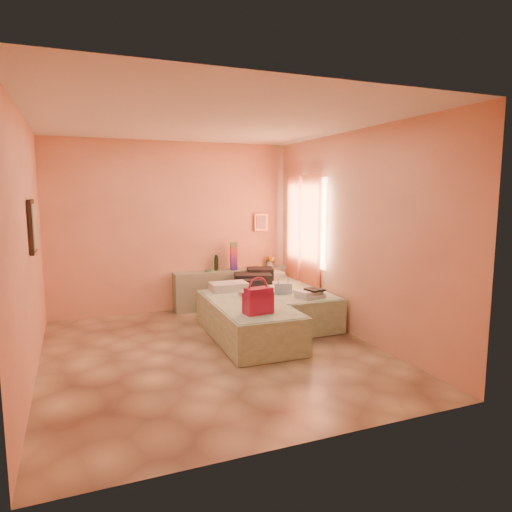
{
  "coord_description": "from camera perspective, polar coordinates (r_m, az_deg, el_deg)",
  "views": [
    {
      "loc": [
        -1.55,
        -5.25,
        1.98
      ],
      "look_at": [
        0.91,
        0.85,
        1.06
      ],
      "focal_mm": 32.0,
      "sensor_mm": 36.0,
      "label": 1
    }
  ],
  "objects": [
    {
      "name": "rainbow_box",
      "position": [
        7.82,
        -2.81,
        -0.04
      ],
      "size": [
        0.11,
        0.11,
        0.48
      ],
      "primitive_type": "cube",
      "rotation": [
        0.0,
        0.0,
        -0.09
      ],
      "color": "#A5143B",
      "rests_on": "headboard_ledge"
    },
    {
      "name": "ground",
      "position": [
        5.82,
        -5.28,
        -11.94
      ],
      "size": [
        4.5,
        4.5,
        0.0
      ],
      "primitive_type": "plane",
      "color": "tan",
      "rests_on": "ground"
    },
    {
      "name": "khaki_garment",
      "position": [
        6.56,
        -0.15,
        -4.76
      ],
      "size": [
        0.43,
        0.37,
        0.06
      ],
      "primitive_type": "cube",
      "rotation": [
        0.0,
        0.0,
        0.24
      ],
      "color": "tan",
      "rests_on": "bed_left"
    },
    {
      "name": "water_bottle",
      "position": [
        7.81,
        -4.99,
        -0.89
      ],
      "size": [
        0.09,
        0.09,
        0.25
      ],
      "primitive_type": "cylinder",
      "rotation": [
        0.0,
        0.0,
        0.26
      ],
      "color": "#163D23",
      "rests_on": "headboard_ledge"
    },
    {
      "name": "small_dish",
      "position": [
        7.71,
        -5.95,
        -1.86
      ],
      "size": [
        0.13,
        0.13,
        0.03
      ],
      "primitive_type": "cylinder",
      "rotation": [
        0.0,
        0.0,
        0.08
      ],
      "color": "#559C65",
      "rests_on": "headboard_ledge"
    },
    {
      "name": "bed_left",
      "position": [
        6.28,
        -1.07,
        -7.99
      ],
      "size": [
        0.95,
        2.02,
        0.5
      ],
      "primitive_type": "cube",
      "rotation": [
        0.0,
        0.0,
        -0.03
      ],
      "color": "beige",
      "rests_on": "ground"
    },
    {
      "name": "bed_right",
      "position": [
        7.2,
        3.81,
        -5.92
      ],
      "size": [
        0.95,
        2.02,
        0.5
      ],
      "primitive_type": "cube",
      "rotation": [
        0.0,
        0.0,
        -0.03
      ],
      "color": "beige",
      "rests_on": "ground"
    },
    {
      "name": "flower_vase",
      "position": [
        8.16,
        1.78,
        -0.52
      ],
      "size": [
        0.23,
        0.23,
        0.24
      ],
      "primitive_type": "cube",
      "rotation": [
        0.0,
        0.0,
        0.25
      ],
      "color": "silver",
      "rests_on": "headboard_ledge"
    },
    {
      "name": "headboard_ledge",
      "position": [
        7.94,
        -2.92,
        -4.04
      ],
      "size": [
        2.05,
        0.3,
        0.65
      ],
      "primitive_type": "cube",
      "color": "gray",
      "rests_on": "ground"
    },
    {
      "name": "towel_stack",
      "position": [
        6.53,
        6.77,
        -4.71
      ],
      "size": [
        0.4,
        0.36,
        0.1
      ],
      "primitive_type": "cube",
      "rotation": [
        0.0,
        0.0,
        0.18
      ],
      "color": "silver",
      "rests_on": "bed_right"
    },
    {
      "name": "blue_handbag",
      "position": [
        6.71,
        3.41,
        -4.07
      ],
      "size": [
        0.27,
        0.17,
        0.16
      ],
      "primitive_type": "cube",
      "rotation": [
        0.0,
        0.0,
        -0.28
      ],
      "color": "#3D6193",
      "rests_on": "bed_right"
    },
    {
      "name": "clothes_pile",
      "position": [
        7.54,
        -0.0,
        -2.58
      ],
      "size": [
        0.78,
        0.78,
        0.19
      ],
      "primitive_type": "cube",
      "rotation": [
        0.0,
        0.0,
        -0.25
      ],
      "color": "black",
      "rests_on": "bed_right"
    },
    {
      "name": "sandal_pair",
      "position": [
        6.5,
        7.37,
        -4.21
      ],
      "size": [
        0.22,
        0.27,
        0.03
      ],
      "primitive_type": "cube",
      "rotation": [
        0.0,
        0.0,
        0.19
      ],
      "color": "black",
      "rests_on": "towel_stack"
    },
    {
      "name": "magenta_handbag",
      "position": [
        5.61,
        0.26,
        -5.58
      ],
      "size": [
        0.37,
        0.24,
        0.33
      ],
      "primitive_type": "cube",
      "rotation": [
        0.0,
        0.0,
        0.12
      ],
      "color": "#A5143B",
      "rests_on": "bed_left"
    },
    {
      "name": "green_book",
      "position": [
        7.99,
        -0.23,
        -1.47
      ],
      "size": [
        0.22,
        0.19,
        0.03
      ],
      "primitive_type": "cube",
      "rotation": [
        0.0,
        0.0,
        0.29
      ],
      "color": "#244430",
      "rests_on": "headboard_ledge"
    },
    {
      "name": "room_walls",
      "position": [
        6.07,
        -5.18,
        6.15
      ],
      "size": [
        4.02,
        4.51,
        2.81
      ],
      "color": "#FDB287",
      "rests_on": "ground"
    }
  ]
}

